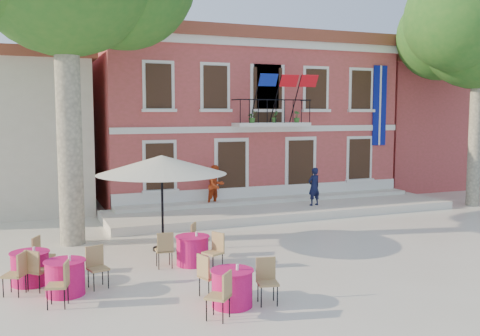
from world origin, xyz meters
name	(u,v)px	position (x,y,z in m)	size (l,w,h in m)	color
ground	(289,242)	(0.00, 0.00, 0.00)	(90.00, 90.00, 0.00)	beige
main_building	(233,117)	(2.00, 9.99, 3.78)	(13.50, 9.59, 7.50)	#C14549
neighbor_east	(417,126)	(14.00, 11.00, 3.22)	(9.40, 9.40, 6.40)	#C14549
terrace	(283,209)	(2.00, 4.40, 0.15)	(14.00, 3.40, 0.30)	silver
plane_tree_east	(480,28)	(10.38, 3.00, 7.48)	(5.15, 5.15, 10.11)	#A59E84
patio_umbrella	(162,165)	(-3.82, 0.54, 2.49)	(3.73, 3.73, 2.77)	black
pedestrian_navy	(314,187)	(3.17, 4.03, 1.06)	(0.55, 0.36, 1.51)	black
pedestrian_orange	(216,186)	(-0.50, 5.39, 1.11)	(0.79, 0.61, 1.62)	#C83E17
cafe_table_0	(30,267)	(-7.42, -1.36, 0.42)	(1.22, 1.91, 0.95)	#D01361
cafe_table_1	(232,286)	(-3.56, -4.43, 0.43)	(1.78, 1.83, 0.95)	#D01361
cafe_table_2	(65,276)	(-6.71, -2.42, 0.43)	(1.81, 1.81, 0.95)	#D01361
cafe_table_3	(192,249)	(-3.45, -1.22, 0.43)	(1.67, 1.87, 0.95)	#D01361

